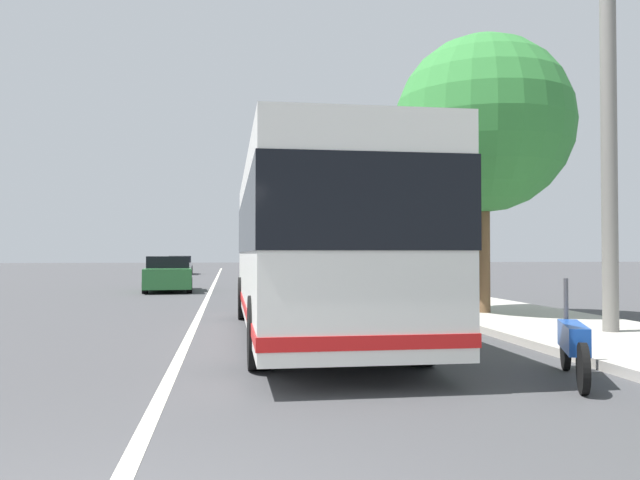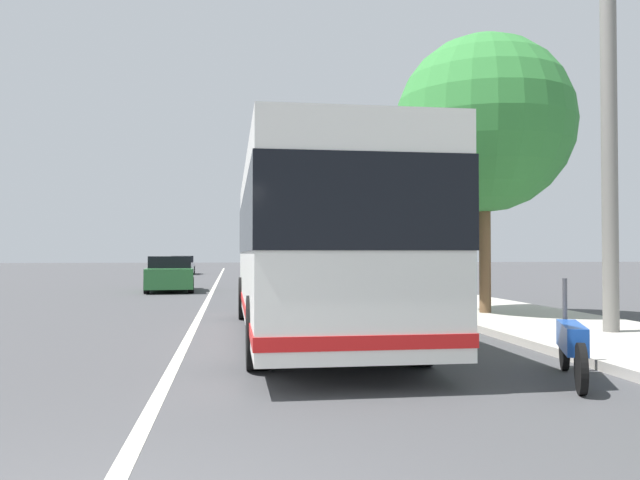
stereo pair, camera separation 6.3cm
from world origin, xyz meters
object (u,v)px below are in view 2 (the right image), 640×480
Objects in this scene: coach_bus at (309,241)px; utility_pole at (609,134)px; roadside_tree_far_block at (373,203)px; car_side_street at (170,274)px; motorcycle_far_end at (572,344)px; roadside_tree_mid_block at (484,124)px; car_behind_bus at (183,265)px.

utility_pole reaches higher than coach_bus.
utility_pole reaches higher than roadside_tree_far_block.
coach_bus is 2.21× the size of car_side_street.
roadside_tree_far_block is at bearing 3.59° from utility_pole.
motorcycle_far_end is 0.42× the size of car_side_street.
utility_pole is at bearing -102.81° from coach_bus.
roadside_tree_mid_block is 11.39m from roadside_tree_far_block.
car_side_street is (19.65, 6.69, 0.24)m from motorcycle_far_end.
roadside_tree_far_block is at bearing 17.36° from motorcycle_far_end.
roadside_tree_mid_block reaches higher than motorcycle_far_end.
roadside_tree_mid_block is at bearing 11.39° from utility_pole.
utility_pole is at bearing -15.98° from motorcycle_far_end.
coach_bus is 1.38× the size of utility_pole.
coach_bus is at bearing 5.50° from car_behind_bus.
car_behind_bus is at bearing 15.83° from roadside_tree_mid_block.
utility_pole is (3.40, -2.73, 3.31)m from motorcycle_far_end.
roadside_tree_far_block reaches higher than coach_bus.
roadside_tree_mid_block is 4.06m from utility_pole.
roadside_tree_mid_block is (-12.37, -8.64, 4.02)m from car_side_street.
car_behind_bus is at bearing 7.67° from coach_bus.
roadside_tree_far_block reaches higher than car_behind_bus.
car_side_street is at bearing 30.12° from utility_pole.
car_side_street is at bearing 14.72° from coach_bus.
car_side_street is at bearing 83.07° from roadside_tree_far_block.
car_behind_bus is 25.27m from roadside_tree_far_block.
coach_bus reaches higher than car_side_street.
motorcycle_far_end is 20.76m from car_side_street.
motorcycle_far_end is 0.26× the size of utility_pole.
roadside_tree_far_block is at bearing 78.75° from car_side_street.
coach_bus is 1.51× the size of roadside_tree_mid_block.
coach_bus is at bearing 52.97° from motorcycle_far_end.
motorcycle_far_end is 18.99m from roadside_tree_far_block.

